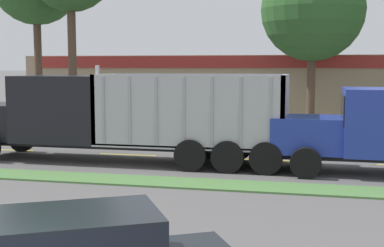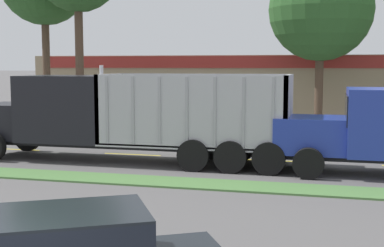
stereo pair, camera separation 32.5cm
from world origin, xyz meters
name	(u,v)px [view 1 (the left image)]	position (x,y,z in m)	size (l,w,h in m)	color
grass_verge	(201,184)	(0.00, 11.10, 0.03)	(120.00, 1.38, 0.06)	#517F42
centre_line_2	(8,150)	(-9.43, 15.79, 0.00)	(2.40, 0.14, 0.01)	yellow
centre_line_3	(128,155)	(-4.03, 15.79, 0.00)	(2.40, 0.14, 0.01)	yellow
centre_line_4	(262,160)	(1.37, 15.79, 0.00)	(2.40, 0.14, 0.01)	yellow
dump_truck_trail	(95,117)	(-4.77, 14.30, 1.66)	(11.98, 2.82, 3.61)	black
store_building_backdrop	(239,84)	(-2.43, 37.05, 2.14)	(29.73, 12.10, 4.27)	#9E896B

